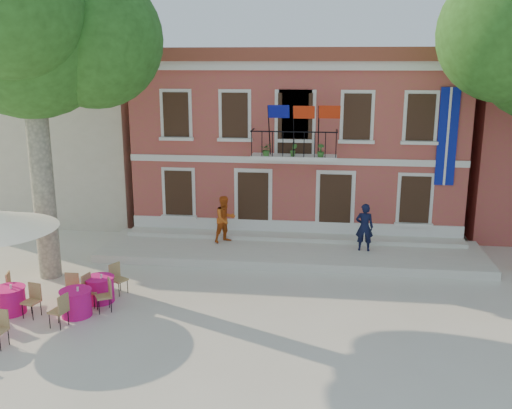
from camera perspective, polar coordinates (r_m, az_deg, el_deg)
The scene contains 10 objects.
ground at distance 17.42m, azimuth -4.18°, elevation -9.56°, with size 90.00×90.00×0.00m, color beige.
main_building at distance 25.85m, azimuth 4.41°, elevation 6.92°, with size 13.50×9.59×7.50m.
neighbor_west at distance 29.76m, azimuth -18.34°, elevation 6.10°, with size 9.40×9.40×6.40m.
terrace at distance 21.20m, azimuth 3.47°, elevation -4.73°, with size 14.00×3.40×0.30m, color silver.
plane_tree_west at distance 19.26m, azimuth -21.79°, elevation 15.73°, with size 5.43×5.43×10.66m.
pedestrian_navy at distance 20.96m, azimuth 10.79°, elevation -2.24°, with size 0.64×0.42×1.76m, color black.
pedestrian_orange at distance 21.60m, azimuth -3.11°, elevation -1.47°, with size 0.87×0.68×1.79m, color #D35918.
cafe_table_1 at distance 17.02m, azimuth -17.55°, elevation -9.26°, with size 0.90×1.97×0.95m.
cafe_table_2 at distance 17.83m, azimuth -23.39°, elevation -8.66°, with size 1.79×1.82×0.95m.
cafe_table_3 at distance 17.77m, azimuth -15.37°, elevation -8.05°, with size 1.63×1.87×0.95m.
Camera 1 is at (3.22, -15.64, 6.96)m, focal length 40.00 mm.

